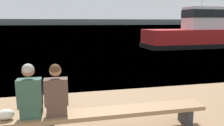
% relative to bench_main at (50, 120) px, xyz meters
% --- Properties ---
extents(water_surface, '(240.00, 240.00, 0.00)m').
position_rel_bench_main_xyz_m(water_surface, '(0.61, 122.58, -0.36)').
color(water_surface, '#426B8E').
rests_on(water_surface, ground).
extents(far_shoreline, '(600.00, 12.00, 4.23)m').
position_rel_bench_main_xyz_m(far_shoreline, '(0.61, 175.20, 1.75)').
color(far_shoreline, '#4C4C42').
rests_on(far_shoreline, ground).
extents(bench_main, '(6.10, 0.47, 0.44)m').
position_rel_bench_main_xyz_m(bench_main, '(0.00, 0.00, 0.00)').
color(bench_main, '#8E6B47').
rests_on(bench_main, ground).
extents(person_left, '(0.41, 0.41, 0.99)m').
position_rel_bench_main_xyz_m(person_left, '(-0.32, 0.01, 0.51)').
color(person_left, '#2D4C3D').
rests_on(person_left, bench_main).
extents(person_right, '(0.41, 0.41, 0.96)m').
position_rel_bench_main_xyz_m(person_right, '(0.13, 0.01, 0.49)').
color(person_right, '#4C382D').
rests_on(person_right, bench_main).
extents(shopping_bag, '(0.29, 0.19, 0.19)m').
position_rel_bench_main_xyz_m(shopping_bag, '(-0.74, -0.01, 0.18)').
color(shopping_bag, beige).
rests_on(shopping_bag, bench_main).
extents(tugboat_red, '(9.58, 3.34, 6.06)m').
position_rel_bench_main_xyz_m(tugboat_red, '(11.62, 12.79, 0.69)').
color(tugboat_red, '#A81919').
rests_on(tugboat_red, water_surface).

